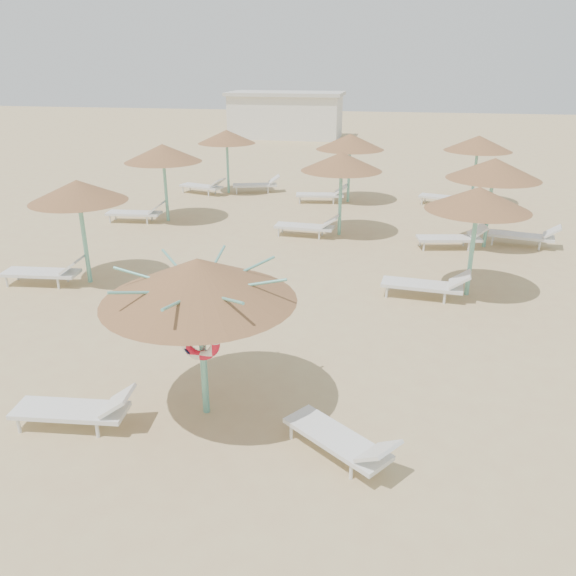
# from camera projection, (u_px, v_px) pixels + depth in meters

# --- Properties ---
(ground) EXTENTS (120.00, 120.00, 0.00)m
(ground) POSITION_uv_depth(u_px,v_px,m) (236.00, 403.00, 9.37)
(ground) COLOR tan
(ground) RESTS_ON ground
(main_palapa) EXTENTS (2.94, 2.94, 2.63)m
(main_palapa) POSITION_uv_depth(u_px,v_px,m) (198.00, 281.00, 8.28)
(main_palapa) COLOR #6CBCA8
(main_palapa) RESTS_ON ground
(lounger_main_a) EXTENTS (1.92, 0.75, 0.68)m
(lounger_main_a) POSITION_uv_depth(u_px,v_px,m) (78.00, 409.00, 8.63)
(lounger_main_a) COLOR silver
(lounger_main_a) RESTS_ON ground
(lounger_main_b) EXTENTS (1.78, 1.51, 0.66)m
(lounger_main_b) POSITION_uv_depth(u_px,v_px,m) (343.00, 441.00, 7.93)
(lounger_main_b) COLOR silver
(lounger_main_b) RESTS_ON ground
(palapa_field) EXTENTS (15.03, 13.33, 2.70)m
(palapa_field) POSITION_uv_depth(u_px,v_px,m) (332.00, 159.00, 18.54)
(palapa_field) COLOR #6CBCA8
(palapa_field) RESTS_ON ground
(service_hut) EXTENTS (8.40, 4.40, 3.25)m
(service_hut) POSITION_uv_depth(u_px,v_px,m) (286.00, 115.00, 41.67)
(service_hut) COLOR silver
(service_hut) RESTS_ON ground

